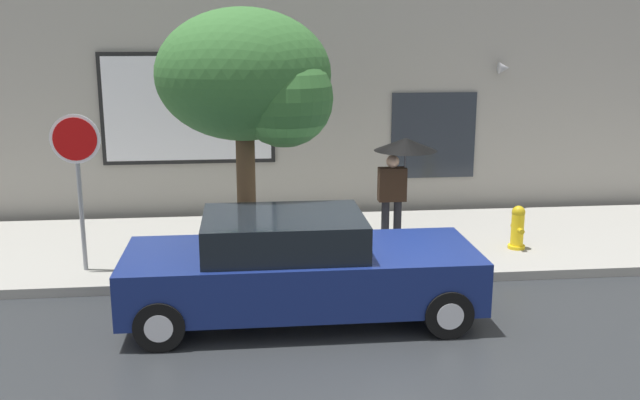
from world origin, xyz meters
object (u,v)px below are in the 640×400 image
Objects in this scene: parked_car at (298,268)px; street_tree at (252,81)px; stop_sign at (77,162)px; fire_hydrant at (517,228)px; pedestrian_with_umbrella at (402,159)px.

street_tree reaches higher than parked_car.
stop_sign is at bearing 176.21° from street_tree.
stop_sign is at bearing 149.49° from parked_car.
pedestrian_with_umbrella reaches higher than fire_hydrant.
parked_car is at bearing -126.73° from pedestrian_with_umbrella.
parked_car is 3.47m from pedestrian_with_umbrella.
fire_hydrant is 5.27m from street_tree.
stop_sign is (-5.23, -0.76, 0.19)m from pedestrian_with_umbrella.
fire_hydrant is 0.40× the size of pedestrian_with_umbrella.
stop_sign reaches higher than pedestrian_with_umbrella.
pedestrian_with_umbrella is (1.99, 2.67, 0.99)m from parked_car.
stop_sign is at bearing -176.76° from fire_hydrant.
parked_car is at bearing -30.51° from stop_sign.
pedestrian_with_umbrella is at bearing 53.27° from parked_car.
parked_car is 4.63m from fire_hydrant.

